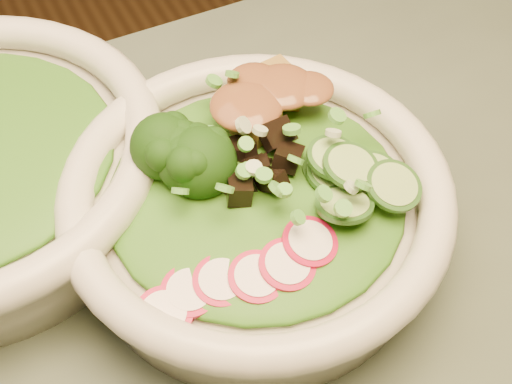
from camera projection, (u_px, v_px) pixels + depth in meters
name	position (u px, v px, depth m)	size (l,w,h in m)	color
dining_table	(481.00, 372.00, 0.59)	(1.20, 0.80, 0.75)	black
salad_bowl	(256.00, 210.00, 0.50)	(0.27, 0.27, 0.07)	silver
lettuce_bed	(256.00, 191.00, 0.48)	(0.21, 0.21, 0.02)	#316615
broccoli_florets	(162.00, 174.00, 0.47)	(0.08, 0.07, 0.04)	black
radish_slices	(254.00, 271.00, 0.44)	(0.11, 0.04, 0.02)	#B00D32
cucumber_slices	(354.00, 186.00, 0.47)	(0.07, 0.07, 0.04)	#A1CC71
mushroom_heap	(257.00, 164.00, 0.48)	(0.07, 0.07, 0.04)	black
tofu_cubes	(264.00, 113.00, 0.51)	(0.09, 0.06, 0.04)	olive
peanut_sauce	(264.00, 100.00, 0.50)	(0.07, 0.06, 0.02)	brown
scallion_garnish	(256.00, 168.00, 0.47)	(0.19, 0.19, 0.02)	#56A93B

